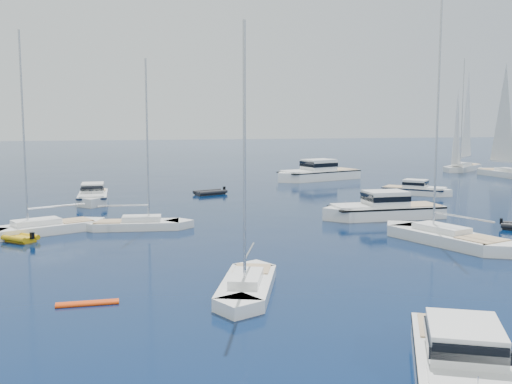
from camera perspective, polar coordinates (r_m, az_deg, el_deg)
The scene contains 14 objects.
ground at distance 24.35m, azimuth 15.63°, elevation -13.28°, with size 400.00×400.00×0.00m, color #071E4A.
motor_cruiser_centre at distance 51.51m, azimuth 11.76°, elevation -2.40°, with size 3.37×11.00×2.89m, color white, non-canonical shape.
motor_cruiser_far_r at distance 67.76m, azimuth 14.80°, elevation -0.23°, with size 2.41×7.87×2.06m, color white, non-canonical shape.
motor_cruiser_distant at distance 80.97m, azimuth 5.73°, elevation 1.14°, with size 4.05×13.23×3.47m, color white, non-canonical shape.
motor_cruiser_horizon at distance 61.81m, azimuth -15.01°, elevation -0.92°, with size 2.78×9.10×2.39m, color silver, non-canonical shape.
sailboat_fore at distance 29.56m, azimuth -0.84°, elevation -9.35°, with size 2.31×8.90×13.08m, color white, non-canonical shape.
sailboat_mid_r at distance 42.39m, azimuth 17.40°, elevation -4.61°, with size 2.96×11.38×16.73m, color white, non-canonical shape.
sailboat_mid_l at distance 46.55m, azimuth -19.37°, elevation -3.66°, with size 2.62×10.07×14.81m, color white, non-canonical shape.
sailboat_centre at distance 46.51m, azimuth -11.07°, elevation -3.40°, with size 2.31×8.87×13.04m, color silver, non-canonical shape.
sailboat_sails_r at distance 91.75m, azimuth 22.38°, elevation 1.34°, with size 3.19×12.25×18.01m, color white, non-canonical shape.
sailboat_sails_far at distance 100.04m, azimuth 18.78°, elevation 1.93°, with size 3.14×12.07×17.74m, color white, non-canonical shape.
tender_yellow at distance 44.31m, azimuth -21.52°, elevation -4.29°, with size 1.77×3.13×0.95m, color #CE9C0C, non-canonical shape.
tender_grey_far at distance 65.76m, azimuth -4.31°, elevation -0.23°, with size 1.98×3.60×0.95m, color black, non-canonical shape.
kayak_orange at distance 28.69m, azimuth -15.50°, elevation -10.13°, with size 0.56×2.75×0.30m, color red, non-canonical shape.
Camera 1 is at (-10.98, -20.06, 8.38)m, focal length 42.71 mm.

